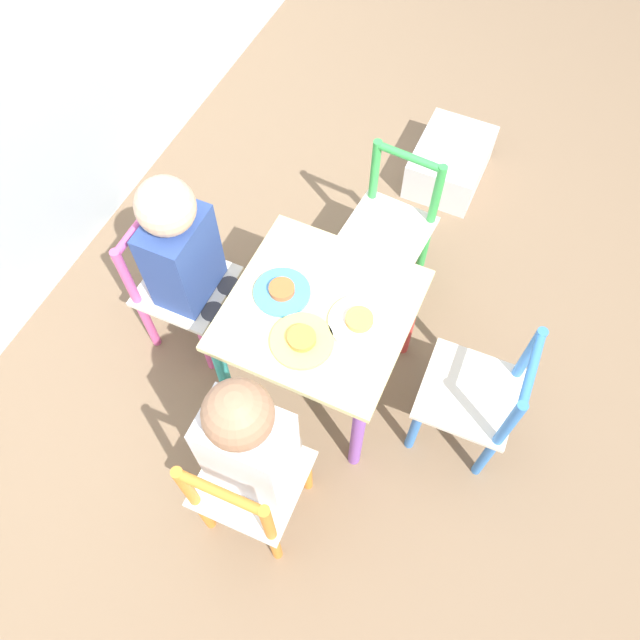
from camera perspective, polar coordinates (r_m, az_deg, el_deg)
The scene contains 12 objects.
ground_plane at distance 2.04m, azimuth 0.00°, elevation -5.18°, with size 6.00×6.00×0.00m, color #7F664C.
kids_table at distance 1.73m, azimuth 0.00°, elevation -0.22°, with size 0.48×0.48×0.43m.
chair_orange at distance 1.67m, azimuth -6.56°, elevation -15.05°, with size 0.27×0.27×0.51m.
chair_pink at distance 1.96m, azimuth -12.66°, elevation 3.07°, with size 0.26×0.26×0.51m.
chair_blue at distance 1.79m, azimuth 14.10°, elevation -6.91°, with size 0.27×0.27×0.51m.
chair_green at distance 2.06m, azimuth 6.39°, elevation 8.28°, with size 0.28×0.28×0.51m.
child_left at distance 1.51m, azimuth -6.23°, elevation -11.18°, with size 0.21×0.20×0.73m.
child_back at distance 1.79m, azimuth -12.08°, elevation 5.56°, with size 0.20×0.21×0.72m.
plate_left at distance 1.60m, azimuth -1.68°, elevation -1.85°, with size 0.17×0.17×0.03m.
plate_back at distance 1.68m, azimuth -3.50°, elevation 2.64°, with size 0.15×0.15×0.03m.
plate_front at distance 1.63m, azimuth 3.60°, elevation -0.13°, with size 0.16×0.16×0.03m.
storage_bin at distance 2.52m, azimuth 11.78°, elevation 13.93°, with size 0.35×0.26×0.16m.
Camera 1 is at (-0.78, -0.36, 1.85)m, focal length 35.00 mm.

